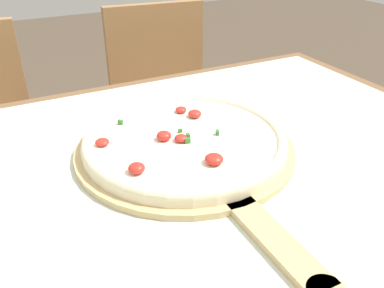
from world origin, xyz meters
name	(u,v)px	position (x,y,z in m)	size (l,w,h in m)	color
dining_table	(177,231)	(0.00, 0.00, 0.66)	(1.34, 0.97, 0.77)	brown
towel_cloth	(176,183)	(0.00, 0.00, 0.77)	(1.26, 0.89, 0.00)	silver
pizza_peel	(189,153)	(0.06, 0.07, 0.78)	(0.41, 0.61, 0.01)	tan
pizza	(185,139)	(0.06, 0.08, 0.80)	(0.38, 0.38, 0.04)	beige
chair_right	(164,105)	(0.34, 0.84, 0.50)	(0.44, 0.44, 0.87)	#A37547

